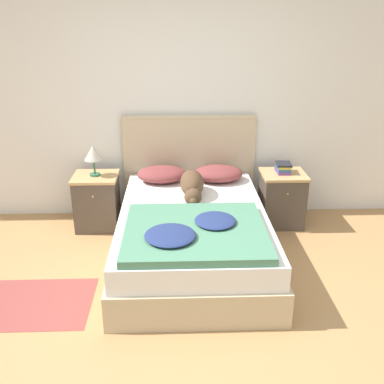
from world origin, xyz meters
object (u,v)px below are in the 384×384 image
(pillow_left, at_px, (162,174))
(dog, at_px, (192,185))
(nightstand_left, at_px, (97,201))
(table_lamp, at_px, (93,154))
(nightstand_right, at_px, (282,199))
(pillow_right, at_px, (218,173))
(bed, at_px, (193,236))
(book_stack, at_px, (283,168))

(pillow_left, height_order, dog, dog)
(nightstand_left, distance_m, table_lamp, 0.52)
(nightstand_right, relative_size, dog, 0.89)
(pillow_left, relative_size, dog, 0.79)
(nightstand_right, relative_size, table_lamp, 1.82)
(table_lamp, bearing_deg, pillow_right, 1.54)
(pillow_right, xyz_separation_m, table_lamp, (-1.28, -0.03, 0.24))
(bed, height_order, book_stack, book_stack)
(bed, bearing_deg, pillow_right, 69.27)
(nightstand_left, distance_m, pillow_right, 1.31)
(pillow_right, bearing_deg, table_lamp, -178.46)
(bed, height_order, dog, dog)
(bed, relative_size, table_lamp, 6.46)
(nightstand_right, xyz_separation_m, pillow_right, (-0.69, 0.04, 0.28))
(book_stack, relative_size, table_lamp, 0.63)
(pillow_left, xyz_separation_m, book_stack, (1.27, -0.02, 0.06))
(bed, distance_m, pillow_right, 0.90)
(nightstand_right, height_order, book_stack, book_stack)
(dog, relative_size, table_lamp, 2.04)
(bed, relative_size, pillow_left, 3.99)
(nightstand_left, xyz_separation_m, table_lamp, (0.00, 0.00, 0.52))
(pillow_right, bearing_deg, nightstand_left, -178.33)
(dog, relative_size, book_stack, 3.23)
(pillow_left, height_order, pillow_right, same)
(bed, relative_size, book_stack, 10.23)
(dog, distance_m, table_lamp, 1.08)
(nightstand_right, height_order, dog, dog)
(table_lamp, bearing_deg, dog, -21.27)
(pillow_left, bearing_deg, table_lamp, -177.14)
(pillow_left, bearing_deg, book_stack, -0.72)
(bed, bearing_deg, dog, 88.78)
(pillow_left, distance_m, table_lamp, 0.73)
(bed, bearing_deg, table_lamp, 142.80)
(pillow_right, distance_m, table_lamp, 1.30)
(nightstand_left, bearing_deg, dog, -21.12)
(nightstand_left, bearing_deg, table_lamp, 90.00)
(nightstand_left, distance_m, book_stack, 1.99)
(dog, bearing_deg, table_lamp, 158.73)
(bed, xyz_separation_m, pillow_left, (-0.29, 0.78, 0.33))
(pillow_right, distance_m, book_stack, 0.68)
(nightstand_left, relative_size, dog, 0.89)
(bed, xyz_separation_m, nightstand_left, (-0.98, 0.74, 0.05))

